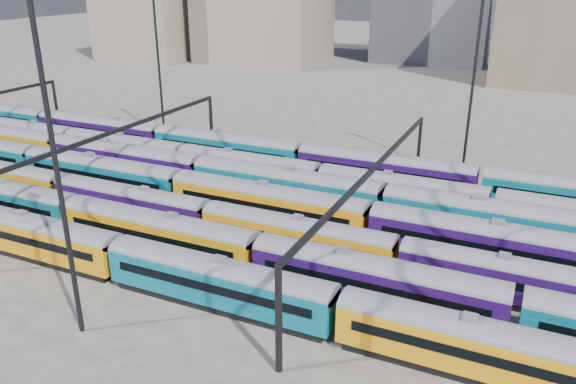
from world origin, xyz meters
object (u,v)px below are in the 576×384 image
at_px(rake_0, 218,278).
at_px(rake_1, 158,229).
at_px(rake_2, 207,215).
at_px(mast_2, 53,147).

xyz_separation_m(rake_0, rake_1, (-9.42, 5.00, 0.10)).
xyz_separation_m(rake_2, mast_2, (-0.12, -17.00, 11.55)).
bearing_deg(rake_1, rake_2, 67.15).
distance_m(rake_0, mast_2, 15.34).
bearing_deg(rake_0, mast_2, -136.70).
height_order(rake_1, mast_2, mast_2).
bearing_deg(mast_2, rake_0, 43.30).
relative_size(rake_1, rake_2, 0.90).
bearing_deg(rake_0, rake_1, 152.04).
xyz_separation_m(rake_0, rake_2, (-7.31, 10.00, -0.10)).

